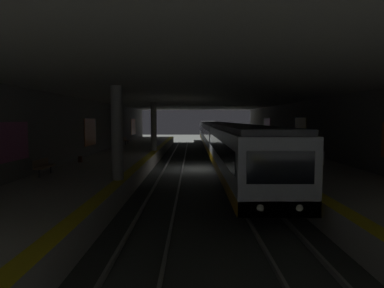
{
  "coord_description": "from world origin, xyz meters",
  "views": [
    {
      "loc": [
        -26.38,
        0.71,
        3.99
      ],
      "look_at": [
        3.24,
        0.72,
        1.78
      ],
      "focal_mm": 30.9,
      "sensor_mm": 36.0,
      "label": 1
    }
  ],
  "objects_px": {
    "person_walking_mid": "(248,136)",
    "person_standing_far": "(268,140)",
    "backpack_on_floor": "(80,159)",
    "metro_train": "(218,137)",
    "bench_right_near": "(43,165)",
    "person_boarding": "(114,149)",
    "trash_bin": "(321,158)",
    "pillar_near": "(117,133)",
    "pillar_far": "(154,126)",
    "bench_right_mid": "(126,140)",
    "person_waiting_near": "(285,147)",
    "bench_left_mid": "(273,141)"
  },
  "relations": [
    {
      "from": "person_walking_mid",
      "to": "person_standing_far",
      "type": "xyz_separation_m",
      "value": [
        -7.5,
        -0.66,
        0.0
      ]
    },
    {
      "from": "backpack_on_floor",
      "to": "person_standing_far",
      "type": "bearing_deg",
      "value": -57.95
    },
    {
      "from": "metro_train",
      "to": "backpack_on_floor",
      "type": "relative_size",
      "value": 131.83
    },
    {
      "from": "bench_right_near",
      "to": "person_boarding",
      "type": "height_order",
      "value": "person_boarding"
    },
    {
      "from": "trash_bin",
      "to": "person_boarding",
      "type": "bearing_deg",
      "value": 86.34
    },
    {
      "from": "pillar_near",
      "to": "trash_bin",
      "type": "distance_m",
      "value": 13.54
    },
    {
      "from": "pillar_far",
      "to": "person_standing_far",
      "type": "relative_size",
      "value": 2.63
    },
    {
      "from": "bench_right_mid",
      "to": "person_waiting_near",
      "type": "height_order",
      "value": "person_waiting_near"
    },
    {
      "from": "person_waiting_near",
      "to": "person_boarding",
      "type": "height_order",
      "value": "person_boarding"
    },
    {
      "from": "pillar_near",
      "to": "person_standing_far",
      "type": "distance_m",
      "value": 19.47
    },
    {
      "from": "bench_right_mid",
      "to": "pillar_near",
      "type": "bearing_deg",
      "value": -169.65
    },
    {
      "from": "person_waiting_near",
      "to": "pillar_near",
      "type": "bearing_deg",
      "value": 130.07
    },
    {
      "from": "metro_train",
      "to": "trash_bin",
      "type": "height_order",
      "value": "metro_train"
    },
    {
      "from": "person_walking_mid",
      "to": "person_standing_far",
      "type": "distance_m",
      "value": 7.53
    },
    {
      "from": "bench_left_mid",
      "to": "metro_train",
      "type": "bearing_deg",
      "value": 93.63
    },
    {
      "from": "metro_train",
      "to": "bench_right_mid",
      "type": "distance_m",
      "value": 10.89
    },
    {
      "from": "person_standing_far",
      "to": "bench_left_mid",
      "type": "bearing_deg",
      "value": -19.12
    },
    {
      "from": "person_waiting_near",
      "to": "person_standing_far",
      "type": "xyz_separation_m",
      "value": [
        7.07,
        -0.32,
        0.11
      ]
    },
    {
      "from": "bench_left_mid",
      "to": "backpack_on_floor",
      "type": "bearing_deg",
      "value": 131.39
    },
    {
      "from": "pillar_near",
      "to": "bench_right_mid",
      "type": "bearing_deg",
      "value": 10.35
    },
    {
      "from": "bench_right_near",
      "to": "person_standing_far",
      "type": "xyz_separation_m",
      "value": [
        14.8,
        -15.15,
        0.42
      ]
    },
    {
      "from": "pillar_far",
      "to": "backpack_on_floor",
      "type": "bearing_deg",
      "value": 154.71
    },
    {
      "from": "person_waiting_near",
      "to": "person_boarding",
      "type": "xyz_separation_m",
      "value": [
        -2.38,
        12.39,
        0.04
      ]
    },
    {
      "from": "person_waiting_near",
      "to": "person_walking_mid",
      "type": "height_order",
      "value": "person_walking_mid"
    },
    {
      "from": "bench_right_near",
      "to": "person_walking_mid",
      "type": "distance_m",
      "value": 26.6
    },
    {
      "from": "person_walking_mid",
      "to": "person_boarding",
      "type": "height_order",
      "value": "person_walking_mid"
    },
    {
      "from": "bench_right_mid",
      "to": "trash_bin",
      "type": "relative_size",
      "value": 2.0
    },
    {
      "from": "pillar_near",
      "to": "bench_right_near",
      "type": "distance_m",
      "value": 4.7
    },
    {
      "from": "pillar_far",
      "to": "metro_train",
      "type": "xyz_separation_m",
      "value": [
        5.92,
        -6.55,
        -1.3
      ]
    },
    {
      "from": "metro_train",
      "to": "bench_right_mid",
      "type": "bearing_deg",
      "value": 80.76
    },
    {
      "from": "person_waiting_near",
      "to": "bench_left_mid",
      "type": "bearing_deg",
      "value": -10.06
    },
    {
      "from": "bench_left_mid",
      "to": "person_waiting_near",
      "type": "distance_m",
      "value": 12.8
    },
    {
      "from": "bench_right_mid",
      "to": "person_walking_mid",
      "type": "bearing_deg",
      "value": -87.53
    },
    {
      "from": "pillar_near",
      "to": "person_boarding",
      "type": "bearing_deg",
      "value": 14.82
    },
    {
      "from": "pillar_far",
      "to": "bench_right_near",
      "type": "xyz_separation_m",
      "value": [
        -14.01,
        4.18,
        -1.75
      ]
    },
    {
      "from": "pillar_far",
      "to": "bench_right_mid",
      "type": "relative_size",
      "value": 2.68
    },
    {
      "from": "bench_left_mid",
      "to": "bench_right_near",
      "type": "height_order",
      "value": "same"
    },
    {
      "from": "pillar_far",
      "to": "bench_right_near",
      "type": "height_order",
      "value": "pillar_far"
    },
    {
      "from": "person_standing_far",
      "to": "backpack_on_floor",
      "type": "height_order",
      "value": "person_standing_far"
    },
    {
      "from": "bench_left_mid",
      "to": "bench_right_near",
      "type": "relative_size",
      "value": 1.0
    },
    {
      "from": "pillar_near",
      "to": "bench_left_mid",
      "type": "xyz_separation_m",
      "value": [
        21.56,
        -12.88,
        -1.75
      ]
    },
    {
      "from": "backpack_on_floor",
      "to": "bench_right_mid",
      "type": "bearing_deg",
      "value": 0.37
    },
    {
      "from": "pillar_near",
      "to": "backpack_on_floor",
      "type": "xyz_separation_m",
      "value": [
        6.61,
        4.08,
        -2.08
      ]
    },
    {
      "from": "bench_left_mid",
      "to": "person_standing_far",
      "type": "relative_size",
      "value": 0.98
    },
    {
      "from": "bench_left_mid",
      "to": "backpack_on_floor",
      "type": "distance_m",
      "value": 22.61
    },
    {
      "from": "pillar_far",
      "to": "person_waiting_near",
      "type": "relative_size",
      "value": 2.93
    },
    {
      "from": "trash_bin",
      "to": "person_waiting_near",
      "type": "bearing_deg",
      "value": 24.64
    },
    {
      "from": "bench_left_mid",
      "to": "trash_bin",
      "type": "relative_size",
      "value": 2.0
    },
    {
      "from": "pillar_far",
      "to": "person_waiting_near",
      "type": "height_order",
      "value": "pillar_far"
    },
    {
      "from": "pillar_far",
      "to": "bench_left_mid",
      "type": "bearing_deg",
      "value": -63.88
    }
  ]
}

